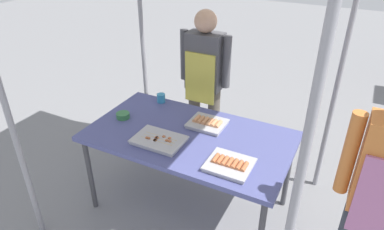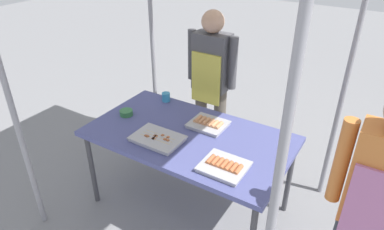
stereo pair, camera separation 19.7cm
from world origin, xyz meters
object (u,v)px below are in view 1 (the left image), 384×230
(vendor_woman, at_px, (204,76))
(tray_meat_skewers, at_px, (159,140))
(stall_table, at_px, (189,140))
(drink_cup_near_edge, at_px, (161,98))
(condiment_bowl, at_px, (123,115))
(tray_grilled_sausages, at_px, (207,123))
(tray_pork_links, at_px, (230,164))

(vendor_woman, bearing_deg, tray_meat_skewers, 94.96)
(stall_table, distance_m, drink_cup_near_edge, 0.62)
(stall_table, xyz_separation_m, condiment_bowl, (-0.62, -0.03, 0.08))
(tray_grilled_sausages, bearing_deg, vendor_woman, 117.43)
(drink_cup_near_edge, relative_size, vendor_woman, 0.05)
(stall_table, relative_size, drink_cup_near_edge, 19.80)
(drink_cup_near_edge, height_order, vendor_woman, vendor_woman)
(drink_cup_near_edge, bearing_deg, stall_table, -37.57)
(stall_table, bearing_deg, tray_pork_links, -28.78)
(vendor_woman, bearing_deg, drink_cup_near_edge, 59.30)
(condiment_bowl, bearing_deg, drink_cup_near_edge, 71.10)
(condiment_bowl, bearing_deg, tray_grilled_sausages, 16.91)
(tray_pork_links, distance_m, drink_cup_near_edge, 1.11)
(drink_cup_near_edge, bearing_deg, condiment_bowl, -108.90)
(stall_table, distance_m, condiment_bowl, 0.63)
(stall_table, height_order, drink_cup_near_edge, drink_cup_near_edge)
(stall_table, distance_m, vendor_woman, 0.85)
(tray_pork_links, bearing_deg, drink_cup_near_edge, 146.37)
(condiment_bowl, height_order, vendor_woman, vendor_woman)
(stall_table, height_order, tray_pork_links, tray_pork_links)
(condiment_bowl, distance_m, vendor_woman, 0.91)
(drink_cup_near_edge, distance_m, vendor_woman, 0.49)
(stall_table, relative_size, tray_pork_links, 5.18)
(tray_grilled_sausages, distance_m, vendor_woman, 0.69)
(tray_meat_skewers, distance_m, vendor_woman, 1.00)
(tray_pork_links, distance_m, vendor_woman, 1.23)
(condiment_bowl, xyz_separation_m, drink_cup_near_edge, (0.14, 0.40, 0.02))
(drink_cup_near_edge, xyz_separation_m, vendor_woman, (0.25, 0.41, 0.11))
(stall_table, height_order, tray_grilled_sausages, tray_grilled_sausages)
(tray_meat_skewers, xyz_separation_m, tray_pork_links, (0.59, -0.04, 0.00))
(condiment_bowl, relative_size, vendor_woman, 0.07)
(tray_pork_links, xyz_separation_m, vendor_woman, (-0.68, 1.03, 0.13))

